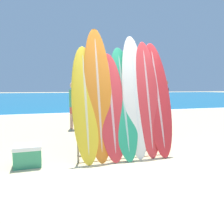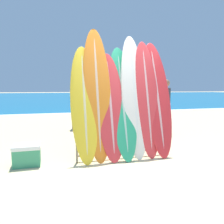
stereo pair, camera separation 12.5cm
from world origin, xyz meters
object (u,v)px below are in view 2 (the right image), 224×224
object	(u,v)px
person_near_water	(75,104)
cooler_box	(27,155)
surfboard_slot_1	(97,94)
surfboard_slot_6	(157,98)
surfboard_rack	(123,136)
person_far_left	(100,102)
person_mid_beach	(83,100)
surfboard_slot_3	(123,102)
surfboard_slot_0	(84,104)
surfboard_slot_5	(147,98)
surfboard_slot_2	(110,106)
surfboard_slot_4	(134,96)
person_far_right	(165,104)

from	to	relation	value
person_near_water	cooler_box	bearing A→B (deg)	-76.47
surfboard_slot_1	surfboard_slot_6	size ratio (longest dim) A/B	1.08
surfboard_rack	person_far_left	size ratio (longest dim) A/B	1.10
surfboard_slot_1	person_mid_beach	distance (m)	6.54
surfboard_slot_3	surfboard_slot_0	bearing A→B (deg)	-177.82
surfboard_slot_0	surfboard_slot_5	bearing A→B (deg)	0.23
surfboard_slot_2	surfboard_slot_3	world-z (taller)	surfboard_slot_3
surfboard_slot_0	surfboard_slot_4	size ratio (longest dim) A/B	0.89
surfboard_slot_6	person_near_water	world-z (taller)	surfboard_slot_6
surfboard_rack	surfboard_slot_5	xyz separation A→B (m)	(0.51, 0.05, 0.73)
surfboard_slot_4	person_far_right	distance (m)	2.50
surfboard_slot_5	person_far_left	world-z (taller)	surfboard_slot_5
surfboard_slot_3	cooler_box	xyz separation A→B (m)	(-1.78, 0.03, -0.91)
surfboard_rack	surfboard_slot_0	size ratio (longest dim) A/B	0.85
surfboard_slot_2	person_mid_beach	xyz separation A→B (m)	(0.44, 6.53, -0.20)
surfboard_slot_2	person_near_water	size ratio (longest dim) A/B	1.31
surfboard_slot_0	surfboard_slot_3	bearing A→B (deg)	2.18
person_near_water	cooler_box	distance (m)	3.62
surfboard_slot_3	person_far_left	size ratio (longest dim) A/B	1.31
surfboard_slot_4	person_far_left	bearing A→B (deg)	91.51
surfboard_slot_4	person_mid_beach	world-z (taller)	surfboard_slot_4
surfboard_slot_6	surfboard_slot_0	bearing A→B (deg)	-178.78
surfboard_slot_6	person_far_right	size ratio (longest dim) A/B	1.44
surfboard_slot_2	surfboard_slot_6	bearing A→B (deg)	2.17
surfboard_slot_0	person_mid_beach	world-z (taller)	surfboard_slot_0
surfboard_slot_0	person_far_left	world-z (taller)	surfboard_slot_0
surfboard_slot_4	person_near_water	world-z (taller)	surfboard_slot_4
person_far_right	cooler_box	size ratio (longest dim) A/B	3.46
surfboard_slot_5	person_far_right	size ratio (longest dim) A/B	1.43
surfboard_rack	person_near_water	xyz separation A→B (m)	(-0.53, 3.44, 0.42)
surfboard_rack	person_mid_beach	distance (m)	6.58
surfboard_slot_1	surfboard_slot_4	size ratio (longest dim) A/B	1.04
person_mid_beach	person_far_left	distance (m)	3.79
surfboard_slot_4	cooler_box	size ratio (longest dim) A/B	5.18
surfboard_slot_5	surfboard_slot_6	xyz separation A→B (m)	(0.24, 0.03, 0.00)
person_far_right	surfboard_slot_4	bearing A→B (deg)	-142.77
surfboard_slot_1	surfboard_slot_4	bearing A→B (deg)	-0.64
surfboard_slot_0	person_far_left	xyz separation A→B (m)	(0.92, 2.74, -0.16)
surfboard_slot_2	person_far_right	distance (m)	2.87
person_far_right	person_far_left	bearing A→B (deg)	143.87
surfboard_rack	person_far_right	world-z (taller)	person_far_right
surfboard_rack	surfboard_slot_5	bearing A→B (deg)	5.94
surfboard_slot_3	person_near_water	bearing A→B (deg)	99.07
surfboard_slot_6	surfboard_slot_3	bearing A→B (deg)	-179.75
surfboard_slot_6	person_far_right	distance (m)	2.17
person_far_left	person_far_right	world-z (taller)	person_far_left
surfboard_slot_4	person_near_water	distance (m)	3.47
surfboard_slot_1	person_far_left	world-z (taller)	surfboard_slot_1
surfboard_slot_0	surfboard_slot_6	bearing A→B (deg)	1.22
surfboard_slot_1	cooler_box	size ratio (longest dim) A/B	5.37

